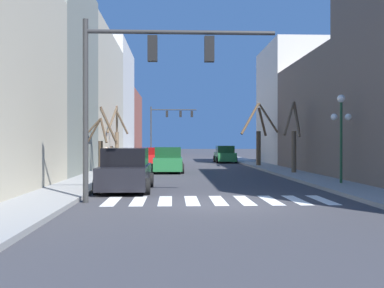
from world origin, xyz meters
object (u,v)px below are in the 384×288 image
(street_tree_left_mid, at_px, (259,135))
(street_tree_left_near, at_px, (294,139))
(traffic_signal_near, at_px, (141,70))
(car_parked_left_near, at_px, (150,157))
(pedestrian_on_left_sidewalk, at_px, (106,158))
(car_driving_toward_lane, at_px, (168,160))
(car_parked_left_far, at_px, (126,171))
(street_lamp_right_corner, at_px, (341,120))
(street_tree_right_far, at_px, (117,137))
(car_driving_away_lane, at_px, (225,155))
(street_tree_left_far, at_px, (102,141))
(pedestrian_near_right_corner, at_px, (112,157))
(traffic_signal_far, at_px, (167,120))

(street_tree_left_mid, height_order, street_tree_left_near, street_tree_left_mid)
(traffic_signal_near, relative_size, car_parked_left_near, 1.49)
(traffic_signal_near, distance_m, pedestrian_on_left_sidewalk, 11.27)
(car_driving_toward_lane, bearing_deg, car_parked_left_far, -8.07)
(traffic_signal_near, relative_size, street_lamp_right_corner, 1.59)
(traffic_signal_near, relative_size, car_driving_toward_lane, 1.36)
(car_parked_left_near, bearing_deg, street_lamp_right_corner, -153.80)
(street_tree_right_far, height_order, street_tree_left_near, street_tree_right_far)
(car_parked_left_near, bearing_deg, pedestrian_on_left_sidewalk, 172.95)
(car_parked_left_far, relative_size, car_driving_toward_lane, 0.98)
(street_lamp_right_corner, xyz_separation_m, car_driving_away_lane, (-2.51, 23.68, -2.22))
(car_driving_away_lane, relative_size, car_parked_left_far, 0.96)
(street_lamp_right_corner, relative_size, car_driving_away_lane, 0.91)
(street_tree_left_far, bearing_deg, car_driving_toward_lane, 26.16)
(car_driving_away_lane, distance_m, pedestrian_on_left_sidewalk, 20.32)
(pedestrian_near_right_corner, xyz_separation_m, street_tree_left_mid, (10.62, 7.79, 1.44))
(traffic_signal_far, height_order, street_tree_left_far, traffic_signal_far)
(car_parked_left_far, height_order, street_tree_left_mid, street_tree_left_mid)
(pedestrian_on_left_sidewalk, bearing_deg, street_tree_left_near, 126.55)
(traffic_signal_far, bearing_deg, car_driving_toward_lane, -89.22)
(traffic_signal_near, xyz_separation_m, street_tree_left_far, (-3.34, 12.96, -2.30))
(traffic_signal_near, xyz_separation_m, car_driving_away_lane, (6.11, 28.75, -3.59))
(car_driving_away_lane, distance_m, street_tree_left_far, 18.45)
(traffic_signal_near, bearing_deg, street_lamp_right_corner, 30.48)
(street_lamp_right_corner, distance_m, car_driving_toward_lane, 12.84)
(pedestrian_on_left_sidewalk, height_order, street_tree_left_near, street_tree_left_near)
(pedestrian_near_right_corner, height_order, street_tree_right_far, street_tree_right_far)
(car_driving_away_lane, bearing_deg, street_tree_left_mid, -167.50)
(traffic_signal_far, relative_size, street_tree_left_near, 1.53)
(pedestrian_on_left_sidewalk, bearing_deg, car_parked_left_near, -159.48)
(street_lamp_right_corner, xyz_separation_m, pedestrian_on_left_sidewalk, (-11.32, 5.36, -1.91))
(pedestrian_near_right_corner, height_order, pedestrian_on_left_sidewalk, pedestrian_near_right_corner)
(street_tree_left_near, bearing_deg, car_parked_left_near, 127.17)
(street_tree_right_far, xyz_separation_m, street_tree_left_far, (0.06, -8.01, -0.30))
(street_tree_right_far, bearing_deg, traffic_signal_far, 80.85)
(pedestrian_on_left_sidewalk, bearing_deg, street_tree_right_far, -148.59)
(traffic_signal_far, relative_size, street_lamp_right_corner, 1.67)
(street_lamp_right_corner, bearing_deg, street_tree_left_far, 146.62)
(car_parked_left_far, relative_size, street_tree_right_far, 0.96)
(car_driving_away_lane, relative_size, street_tree_left_far, 1.09)
(traffic_signal_far, xyz_separation_m, street_tree_left_mid, (7.57, -23.32, -2.36))
(car_driving_away_lane, height_order, street_tree_right_far, street_tree_right_far)
(traffic_signal_far, bearing_deg, car_driving_away_lane, -69.26)
(car_driving_away_lane, distance_m, street_tree_left_mid, 8.40)
(street_lamp_right_corner, bearing_deg, car_parked_left_near, 116.20)
(car_driving_away_lane, bearing_deg, street_tree_right_far, 129.28)
(traffic_signal_far, xyz_separation_m, street_lamp_right_corner, (8.31, -38.98, -1.92))
(traffic_signal_near, xyz_separation_m, traffic_signal_far, (0.32, 44.05, 0.54))
(pedestrian_near_right_corner, bearing_deg, street_tree_left_mid, -50.99)
(car_parked_left_far, xyz_separation_m, street_tree_left_far, (-2.45, 9.32, 1.25))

